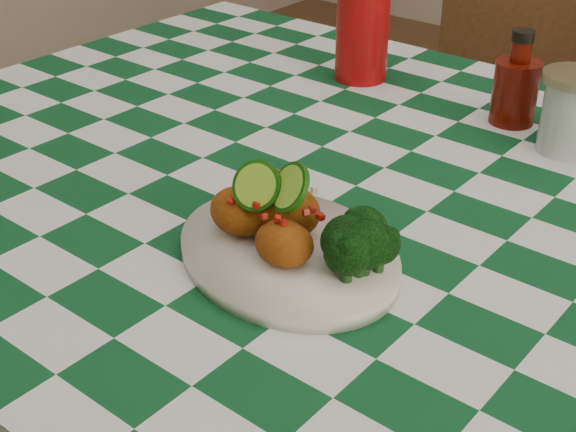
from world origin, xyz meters
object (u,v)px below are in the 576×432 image
Objects in this scene: ketchup_bottle at (517,78)px; wooden_chair_left at (494,187)px; plate at (288,253)px; fried_chicken_pile at (281,208)px; mason_jar at (571,113)px; red_tumbler at (362,34)px.

ketchup_bottle reaches higher than wooden_chair_left.
fried_chicken_pile is at bearing 180.00° from plate.
ketchup_bottle is 1.24× the size of mason_jar.
red_tumbler reaches higher than ketchup_bottle.
wooden_chair_left is at bearing 100.67° from plate.
mason_jar is 0.13× the size of wooden_chair_left.
ketchup_bottle is at bearing 155.95° from mason_jar.
red_tumbler is 0.28m from ketchup_bottle.
wooden_chair_left is at bearing 100.08° from fried_chicken_pile.
red_tumbler is at bearing 171.72° from mason_jar.
fried_chicken_pile reaches higher than wooden_chair_left.
ketchup_bottle is at bearing 86.75° from fried_chicken_pile.
plate is 0.05m from fried_chicken_pile.
fried_chicken_pile is 0.97× the size of ketchup_bottle.
mason_jar is 0.68m from wooden_chair_left.
wooden_chair_left is (-0.17, 0.92, -0.36)m from plate.
mason_jar is at bearing -24.05° from ketchup_bottle.
mason_jar is (0.38, -0.05, -0.02)m from red_tumbler.
mason_jar reaches higher than plate.
red_tumbler reaches higher than mason_jar.
ketchup_bottle is at bearing -2.08° from red_tumbler.
fried_chicken_pile is 1.20× the size of mason_jar.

